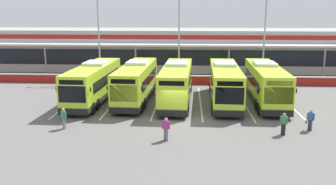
% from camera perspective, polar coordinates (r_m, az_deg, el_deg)
% --- Properties ---
extents(ground_plane, '(200.00, 200.00, 0.00)m').
position_cam_1_polar(ground_plane, '(28.83, 1.43, -4.46)').
color(ground_plane, '#605E5B').
extents(terminal_building, '(70.00, 13.00, 6.00)m').
position_cam_1_polar(terminal_building, '(54.70, 2.41, 7.05)').
color(terminal_building, silver).
rests_on(terminal_building, ground).
extents(red_barrier_wall, '(60.00, 0.40, 1.10)m').
position_cam_1_polar(red_barrier_wall, '(42.78, 2.09, 2.07)').
color(red_barrier_wall, maroon).
rests_on(red_barrier_wall, ground).
extents(coach_bus_leftmost, '(3.22, 12.23, 3.78)m').
position_cam_1_polar(coach_bus_leftmost, '(35.33, -11.87, 1.51)').
color(coach_bus_leftmost, '#B7DB2D').
rests_on(coach_bus_leftmost, ground).
extents(coach_bus_left_centre, '(3.22, 12.23, 3.78)m').
position_cam_1_polar(coach_bus_left_centre, '(35.05, -5.10, 1.65)').
color(coach_bus_left_centre, '#B7DB2D').
rests_on(coach_bus_left_centre, ground).
extents(coach_bus_centre, '(3.22, 12.23, 3.78)m').
position_cam_1_polar(coach_bus_centre, '(34.19, 1.40, 1.41)').
color(coach_bus_centre, '#B7DB2D').
rests_on(coach_bus_centre, ground).
extents(coach_bus_right_centre, '(3.22, 12.23, 3.78)m').
position_cam_1_polar(coach_bus_right_centre, '(34.49, 9.15, 1.35)').
color(coach_bus_right_centre, '#B7DB2D').
rests_on(coach_bus_right_centre, ground).
extents(coach_bus_rightmost, '(3.22, 12.23, 3.78)m').
position_cam_1_polar(coach_bus_rightmost, '(35.43, 15.46, 1.35)').
color(coach_bus_rightmost, '#B7DB2D').
rests_on(coach_bus_rightmost, ground).
extents(bay_stripe_far_west, '(0.14, 13.00, 0.01)m').
position_cam_1_polar(bay_stripe_far_west, '(36.42, -14.99, -1.19)').
color(bay_stripe_far_west, silver).
rests_on(bay_stripe_far_west, ground).
extents(bay_stripe_west, '(0.14, 13.00, 0.01)m').
position_cam_1_polar(bay_stripe_west, '(35.33, -8.51, -1.32)').
color(bay_stripe_west, silver).
rests_on(bay_stripe_west, ground).
extents(bay_stripe_mid_west, '(0.14, 13.00, 0.01)m').
position_cam_1_polar(bay_stripe_mid_west, '(34.72, -1.70, -1.43)').
color(bay_stripe_mid_west, silver).
rests_on(bay_stripe_mid_west, ground).
extents(bay_stripe_centre, '(0.14, 13.00, 0.01)m').
position_cam_1_polar(bay_stripe_centre, '(34.61, 5.24, -1.53)').
color(bay_stripe_centre, silver).
rests_on(bay_stripe_centre, ground).
extents(bay_stripe_mid_east, '(0.14, 13.00, 0.01)m').
position_cam_1_polar(bay_stripe_mid_east, '(35.01, 12.13, -1.60)').
color(bay_stripe_mid_east, silver).
rests_on(bay_stripe_mid_east, ground).
extents(bay_stripe_east, '(0.14, 13.00, 0.01)m').
position_cam_1_polar(bay_stripe_east, '(35.90, 18.77, -1.65)').
color(bay_stripe_east, silver).
rests_on(bay_stripe_east, ground).
extents(pedestrian_with_handbag, '(0.60, 0.55, 1.62)m').
position_cam_1_polar(pedestrian_with_handbag, '(28.09, 22.01, -4.07)').
color(pedestrian_with_handbag, '#33333D').
rests_on(pedestrian_with_handbag, ground).
extents(pedestrian_in_dark_coat, '(0.52, 0.40, 1.62)m').
position_cam_1_polar(pedestrian_in_dark_coat, '(26.49, 18.20, -4.74)').
color(pedestrian_in_dark_coat, black).
rests_on(pedestrian_in_dark_coat, ground).
extents(pedestrian_child, '(0.50, 0.41, 1.62)m').
position_cam_1_polar(pedestrian_child, '(27.58, -16.51, -3.92)').
color(pedestrian_child, slate).
rests_on(pedestrian_child, ground).
extents(pedestrian_near_bin, '(0.54, 0.33, 1.62)m').
position_cam_1_polar(pedestrian_near_bin, '(24.09, -0.32, -5.82)').
color(pedestrian_near_bin, slate).
rests_on(pedestrian_near_bin, ground).
extents(lamp_post_west, '(3.24, 0.28, 11.00)m').
position_cam_1_polar(lamp_post_west, '(46.10, -11.16, 9.81)').
color(lamp_post_west, '#9E9EA3').
rests_on(lamp_post_west, ground).
extents(lamp_post_centre, '(3.24, 0.28, 11.00)m').
position_cam_1_polar(lamp_post_centre, '(43.62, 1.79, 9.87)').
color(lamp_post_centre, '#9E9EA3').
rests_on(lamp_post_centre, ground).
extents(lamp_post_east, '(3.24, 0.28, 11.00)m').
position_cam_1_polar(lamp_post_east, '(45.73, 15.37, 9.57)').
color(lamp_post_east, '#9E9EA3').
rests_on(lamp_post_east, ground).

